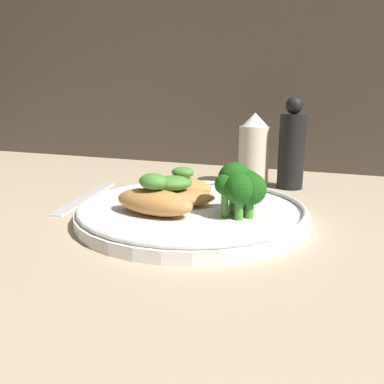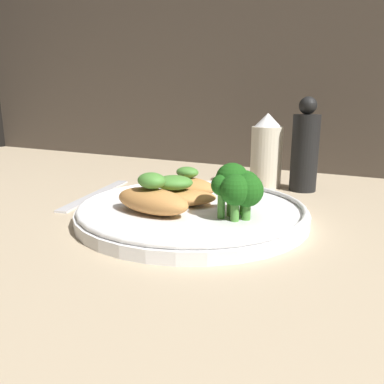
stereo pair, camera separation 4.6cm
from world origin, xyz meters
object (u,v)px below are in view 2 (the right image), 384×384
(broccoli_bunch, at_px, (238,187))
(sauce_bottle, at_px, (266,152))
(pepper_grinder, at_px, (305,149))
(plate, at_px, (192,211))

(broccoli_bunch, xyz_separation_m, sauce_bottle, (-0.04, 0.23, 0.01))
(sauce_bottle, height_order, pepper_grinder, pepper_grinder)
(sauce_bottle, bearing_deg, pepper_grinder, 0.00)
(sauce_bottle, bearing_deg, plate, -96.37)
(broccoli_bunch, relative_size, sauce_bottle, 0.53)
(sauce_bottle, bearing_deg, broccoli_bunch, -80.12)
(broccoli_bunch, bearing_deg, sauce_bottle, 99.88)
(pepper_grinder, bearing_deg, broccoli_bunch, -95.78)
(plate, relative_size, sauce_bottle, 2.29)
(broccoli_bunch, relative_size, pepper_grinder, 0.44)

